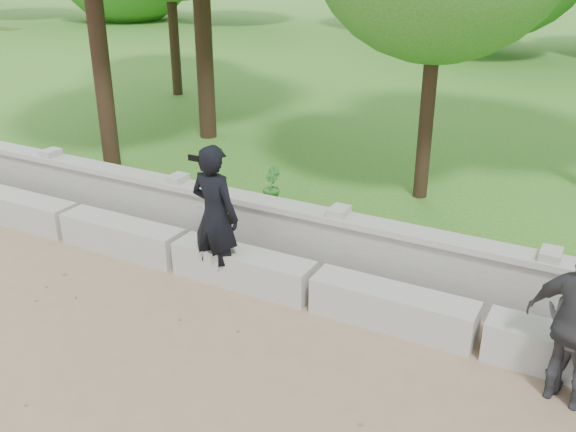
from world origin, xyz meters
name	(u,v)px	position (x,y,z in m)	size (l,w,h in m)	color
ground	(77,337)	(0.00, 0.00, 0.00)	(80.00, 80.00, 0.00)	#917459
lawn	(437,88)	(0.00, 14.00, 0.12)	(40.00, 22.00, 0.25)	#2F6A1F
concrete_bench	(179,251)	(0.00, 1.90, 0.22)	(11.90, 0.45, 0.45)	#BBB9B0
parapet_wall	(209,217)	(0.00, 2.60, 0.46)	(12.50, 0.35, 0.90)	#B0AEA6
man_main	(215,216)	(0.68, 1.80, 0.92)	(0.71, 0.63, 1.84)	black
shrub_b	(271,186)	(0.30, 3.87, 0.56)	(0.34, 0.27, 0.61)	#317226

